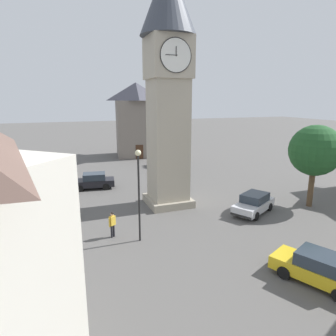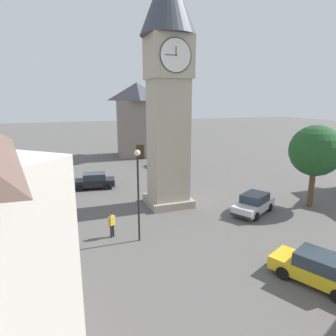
{
  "view_description": "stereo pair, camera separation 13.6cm",
  "coord_description": "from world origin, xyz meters",
  "px_view_note": "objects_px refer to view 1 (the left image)",
  "views": [
    {
      "loc": [
        8.19,
        21.88,
        8.58
      ],
      "look_at": [
        0.0,
        0.0,
        3.1
      ],
      "focal_mm": 31.4,
      "sensor_mm": 36.0,
      "label": 1
    },
    {
      "loc": [
        8.06,
        21.92,
        8.58
      ],
      "look_at": [
        0.0,
        0.0,
        3.1
      ],
      "focal_mm": 31.4,
      "sensor_mm": 36.0,
      "label": 2
    }
  ],
  "objects_px": {
    "car_red_corner": "(44,208)",
    "lamp_post": "(139,182)",
    "clock_tower": "(168,69)",
    "pedestrian": "(112,222)",
    "car_silver_kerb": "(93,181)",
    "building_corner_back": "(136,119)",
    "car_white_side": "(163,161)",
    "tree": "(315,151)",
    "car_blue_kerb": "(318,268)",
    "car_black_far": "(254,203)"
  },
  "relations": [
    {
      "from": "clock_tower",
      "to": "building_corner_back",
      "type": "height_order",
      "value": "clock_tower"
    },
    {
      "from": "car_blue_kerb",
      "to": "pedestrian",
      "type": "distance_m",
      "value": 11.68
    },
    {
      "from": "clock_tower",
      "to": "car_white_side",
      "type": "height_order",
      "value": "clock_tower"
    },
    {
      "from": "clock_tower",
      "to": "car_red_corner",
      "type": "xyz_separation_m",
      "value": [
        9.62,
        -0.38,
        -10.05
      ]
    },
    {
      "from": "car_black_far",
      "to": "lamp_post",
      "type": "distance_m",
      "value": 10.0
    },
    {
      "from": "car_white_side",
      "to": "car_black_far",
      "type": "height_order",
      "value": "same"
    },
    {
      "from": "clock_tower",
      "to": "car_red_corner",
      "type": "height_order",
      "value": "clock_tower"
    },
    {
      "from": "car_black_far",
      "to": "building_corner_back",
      "type": "height_order",
      "value": "building_corner_back"
    },
    {
      "from": "car_blue_kerb",
      "to": "car_black_far",
      "type": "height_order",
      "value": "same"
    },
    {
      "from": "tree",
      "to": "lamp_post",
      "type": "distance_m",
      "value": 14.74
    },
    {
      "from": "clock_tower",
      "to": "tree",
      "type": "height_order",
      "value": "clock_tower"
    },
    {
      "from": "car_black_far",
      "to": "lamp_post",
      "type": "xyz_separation_m",
      "value": [
        9.44,
        1.38,
        3.0
      ]
    },
    {
      "from": "clock_tower",
      "to": "pedestrian",
      "type": "xyz_separation_m",
      "value": [
        5.44,
        4.48,
        -9.8
      ]
    },
    {
      "from": "car_silver_kerb",
      "to": "car_red_corner",
      "type": "distance_m",
      "value": 7.64
    },
    {
      "from": "car_blue_kerb",
      "to": "car_red_corner",
      "type": "relative_size",
      "value": 1.0
    },
    {
      "from": "clock_tower",
      "to": "tree",
      "type": "xyz_separation_m",
      "value": [
        -10.74,
        4.53,
        -6.2
      ]
    },
    {
      "from": "car_red_corner",
      "to": "lamp_post",
      "type": "xyz_separation_m",
      "value": [
        -5.68,
        5.92,
        3.0
      ]
    },
    {
      "from": "car_silver_kerb",
      "to": "car_black_far",
      "type": "relative_size",
      "value": 0.98
    },
    {
      "from": "car_black_far",
      "to": "lamp_post",
      "type": "bearing_deg",
      "value": 8.29
    },
    {
      "from": "car_white_side",
      "to": "lamp_post",
      "type": "xyz_separation_m",
      "value": [
        8.2,
        18.66,
        3.0
      ]
    },
    {
      "from": "car_red_corner",
      "to": "building_corner_back",
      "type": "distance_m",
      "value": 25.79
    },
    {
      "from": "car_white_side",
      "to": "pedestrian",
      "type": "distance_m",
      "value": 20.1
    },
    {
      "from": "car_white_side",
      "to": "lamp_post",
      "type": "relative_size",
      "value": 0.78
    },
    {
      "from": "clock_tower",
      "to": "car_white_side",
      "type": "bearing_deg",
      "value": -108.01
    },
    {
      "from": "clock_tower",
      "to": "car_black_far",
      "type": "height_order",
      "value": "clock_tower"
    },
    {
      "from": "pedestrian",
      "to": "building_corner_back",
      "type": "xyz_separation_m",
      "value": [
        -8.61,
        -26.72,
        4.61
      ]
    },
    {
      "from": "building_corner_back",
      "to": "car_blue_kerb",
      "type": "bearing_deg",
      "value": 89.5
    },
    {
      "from": "car_silver_kerb",
      "to": "building_corner_back",
      "type": "height_order",
      "value": "building_corner_back"
    },
    {
      "from": "tree",
      "to": "car_blue_kerb",
      "type": "bearing_deg",
      "value": 46.07
    },
    {
      "from": "car_red_corner",
      "to": "tree",
      "type": "relative_size",
      "value": 0.67
    },
    {
      "from": "car_silver_kerb",
      "to": "car_black_far",
      "type": "bearing_deg",
      "value": 134.94
    },
    {
      "from": "tree",
      "to": "lamp_post",
      "type": "bearing_deg",
      "value": 3.95
    },
    {
      "from": "car_silver_kerb",
      "to": "pedestrian",
      "type": "relative_size",
      "value": 2.56
    },
    {
      "from": "car_red_corner",
      "to": "car_black_far",
      "type": "bearing_deg",
      "value": 163.29
    },
    {
      "from": "car_white_side",
      "to": "building_corner_back",
      "type": "xyz_separation_m",
      "value": [
        1.09,
        -9.11,
        4.85
      ]
    },
    {
      "from": "car_red_corner",
      "to": "tree",
      "type": "distance_m",
      "value": 21.29
    },
    {
      "from": "car_red_corner",
      "to": "car_black_far",
      "type": "xyz_separation_m",
      "value": [
        -15.13,
        4.54,
        0.0
      ]
    },
    {
      "from": "car_white_side",
      "to": "building_corner_back",
      "type": "distance_m",
      "value": 10.38
    },
    {
      "from": "car_blue_kerb",
      "to": "clock_tower",
      "type": "bearing_deg",
      "value": -77.25
    },
    {
      "from": "tree",
      "to": "lamp_post",
      "type": "height_order",
      "value": "tree"
    },
    {
      "from": "car_black_far",
      "to": "lamp_post",
      "type": "height_order",
      "value": "lamp_post"
    },
    {
      "from": "clock_tower",
      "to": "car_silver_kerb",
      "type": "distance_m",
      "value": 13.21
    },
    {
      "from": "car_white_side",
      "to": "car_black_far",
      "type": "bearing_deg",
      "value": 94.11
    },
    {
      "from": "building_corner_back",
      "to": "car_white_side",
      "type": "bearing_deg",
      "value": 96.79
    },
    {
      "from": "pedestrian",
      "to": "building_corner_back",
      "type": "height_order",
      "value": "building_corner_back"
    },
    {
      "from": "building_corner_back",
      "to": "lamp_post",
      "type": "xyz_separation_m",
      "value": [
        7.11,
        27.77,
        -1.86
      ]
    },
    {
      "from": "car_red_corner",
      "to": "building_corner_back",
      "type": "height_order",
      "value": "building_corner_back"
    },
    {
      "from": "car_white_side",
      "to": "tree",
      "type": "relative_size",
      "value": 0.67
    },
    {
      "from": "car_silver_kerb",
      "to": "building_corner_back",
      "type": "distance_m",
      "value": 18.36
    },
    {
      "from": "car_blue_kerb",
      "to": "car_silver_kerb",
      "type": "xyz_separation_m",
      "value": [
        8.21,
        -19.4,
        0.0
      ]
    }
  ]
}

